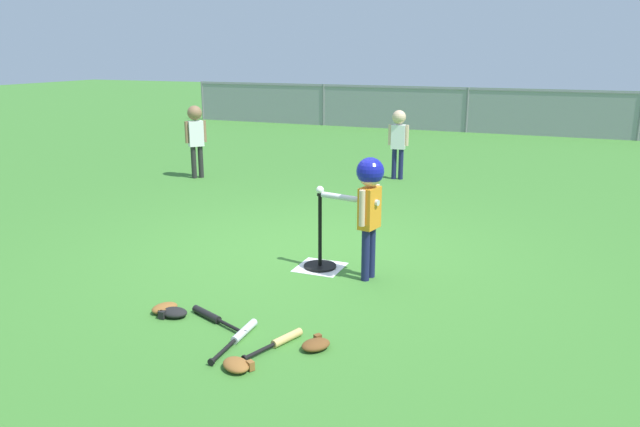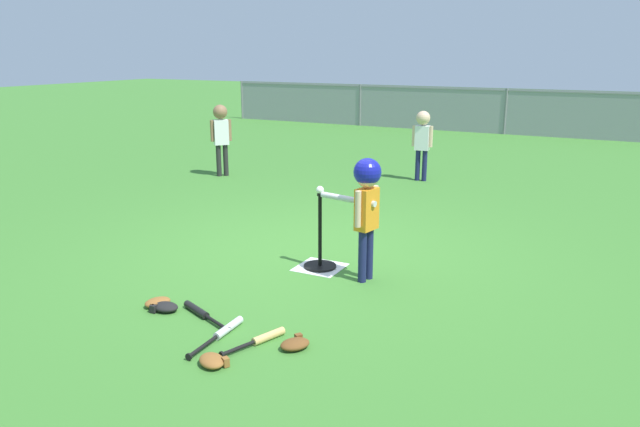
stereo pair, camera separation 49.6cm
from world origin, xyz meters
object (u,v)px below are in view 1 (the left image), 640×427
object	(u,v)px
glove_by_plate	(174,313)
glove_near_bats	(237,365)
spare_bat_black	(212,317)
batting_tee	(320,255)
fielder_near_left	(398,135)
spare_bat_silver	(240,335)
baseball_on_tee	(320,190)
glove_tossed_aside	(316,344)
batter_child	(369,193)
glove_outfield_drop	(165,308)
fielder_deep_left	(196,132)
spare_bat_wood	(281,341)

from	to	relation	value
glove_by_plate	glove_near_bats	world-z (taller)	same
spare_bat_black	batting_tee	bearing A→B (deg)	76.82
fielder_near_left	spare_bat_silver	bearing A→B (deg)	-85.74
baseball_on_tee	fielder_near_left	xyz separation A→B (m)	(-0.42, 4.40, -0.05)
fielder_near_left	glove_tossed_aside	xyz separation A→B (m)	(1.03, -5.97, -0.69)
batter_child	glove_tossed_aside	bearing A→B (deg)	-86.50
baseball_on_tee	spare_bat_black	distance (m)	1.66
fielder_near_left	glove_outfield_drop	distance (m)	5.91
glove_outfield_drop	glove_tossed_aside	bearing A→B (deg)	-4.67
spare_bat_silver	spare_bat_black	size ratio (longest dim) A/B	1.09
glove_near_bats	glove_tossed_aside	distance (m)	0.60
batting_tee	fielder_deep_left	xyz separation A→B (m)	(-3.54, 3.24, 0.65)
spare_bat_silver	glove_tossed_aside	distance (m)	0.58
fielder_deep_left	spare_bat_wood	bearing A→B (deg)	-51.23
fielder_near_left	glove_tossed_aside	world-z (taller)	fielder_near_left
batting_tee	spare_bat_wood	distance (m)	1.64
fielder_near_left	glove_outfield_drop	xyz separation A→B (m)	(-0.35, -5.86, -0.69)
batting_tee	glove_outfield_drop	size ratio (longest dim) A/B	2.82
spare_bat_wood	glove_by_plate	xyz separation A→B (m)	(-1.01, 0.10, 0.01)
spare_bat_wood	glove_outfield_drop	xyz separation A→B (m)	(-1.12, 0.15, 0.01)
fielder_near_left	spare_bat_wood	xyz separation A→B (m)	(0.77, -6.00, -0.70)
glove_tossed_aside	baseball_on_tee	bearing A→B (deg)	111.23
batting_tee	spare_bat_black	xyz separation A→B (m)	(-0.34, -1.44, -0.09)
fielder_deep_left	glove_by_plate	world-z (taller)	fielder_deep_left
fielder_deep_left	glove_tossed_aside	xyz separation A→B (m)	(4.14, -4.80, -0.74)
batting_tee	spare_bat_black	distance (m)	1.48
spare_bat_wood	glove_outfield_drop	size ratio (longest dim) A/B	2.06
spare_bat_wood	batting_tee	bearing A→B (deg)	102.34
baseball_on_tee	glove_near_bats	world-z (taller)	baseball_on_tee
fielder_deep_left	glove_near_bats	distance (m)	6.52
spare_bat_black	glove_tossed_aside	xyz separation A→B (m)	(0.95, -0.13, 0.01)
spare_bat_wood	glove_near_bats	distance (m)	0.45
glove_outfield_drop	spare_bat_silver	bearing A→B (deg)	-12.70
baseball_on_tee	fielder_near_left	size ratio (longest dim) A/B	0.07
spare_bat_black	spare_bat_silver	bearing A→B (deg)	-28.11
glove_tossed_aside	spare_bat_silver	bearing A→B (deg)	-173.27
batting_tee	batter_child	distance (m)	0.87
spare_bat_black	glove_near_bats	distance (m)	0.83
fielder_near_left	fielder_deep_left	xyz separation A→B (m)	(-3.12, -1.17, 0.04)
batter_child	spare_bat_silver	world-z (taller)	batter_child
batter_child	glove_near_bats	distance (m)	2.11
fielder_deep_left	glove_tossed_aside	world-z (taller)	fielder_deep_left
fielder_deep_left	spare_bat_silver	xyz separation A→B (m)	(3.57, -4.87, -0.74)
fielder_near_left	spare_bat_black	world-z (taller)	fielder_near_left
batter_child	fielder_near_left	xyz separation A→B (m)	(-0.94, 4.51, -0.09)
spare_bat_silver	spare_bat_wood	xyz separation A→B (m)	(0.32, 0.04, 0.00)
spare_bat_silver	glove_outfield_drop	distance (m)	0.82
fielder_near_left	glove_by_plate	size ratio (longest dim) A/B	4.98
glove_outfield_drop	spare_bat_black	bearing A→B (deg)	1.98
spare_bat_black	fielder_near_left	bearing A→B (deg)	90.81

